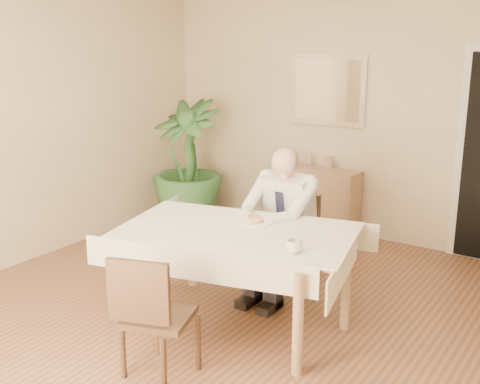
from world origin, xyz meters
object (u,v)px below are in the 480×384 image
Objects in this scene: sideboard at (317,201)px; potted_palm at (187,163)px; dining_table at (237,240)px; coffee_mug at (294,247)px; chair_near at (151,312)px; chair_far at (294,235)px; seated_man at (278,217)px.

sideboard is 0.64× the size of potted_palm.
coffee_mug is (0.58, -0.18, 0.13)m from dining_table.
chair_near reaches higher than dining_table.
potted_palm reaches higher than chair_far.
sideboard is (-0.46, 2.25, -0.31)m from dining_table.
chair_far is 7.52× the size of coffee_mug.
chair_far is 1.25m from coffee_mug.
dining_table is 2.32m from sideboard.
dining_table is 2.49m from potted_palm.
dining_table is at bearing -42.87° from potted_palm.
seated_man is 1.75m from sideboard.
dining_table is 0.90m from chair_far.
chair_near is (-0.02, -1.80, 0.01)m from chair_far.
dining_table is at bearing -75.95° from sideboard.
seated_man is 0.97m from coffee_mug.
chair_far is at bearing 76.86° from dining_table.
potted_palm is (-2.40, 1.88, -0.08)m from coffee_mug.
coffee_mug is (0.60, 0.74, 0.32)m from chair_near.
sideboard is at bearing 105.60° from seated_man.
seated_man is at bearing 70.48° from chair_near.
coffee_mug is 2.68m from sideboard.
chair_near is 7.71× the size of coffee_mug.
seated_man is at bearing -71.97° from sideboard.
chair_near is 1.53m from seated_man.
chair_near is 1.01m from coffee_mug.
dining_table is 2.14× the size of sideboard.
sideboard is (-0.46, 1.66, -0.33)m from seated_man.
potted_palm is (-1.36, -0.56, 0.35)m from sideboard.
dining_table is 17.70× the size of coffee_mug.
chair_far reaches higher than sideboard.
chair_near is 0.93× the size of sideboard.
chair_near is 0.59× the size of potted_palm.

